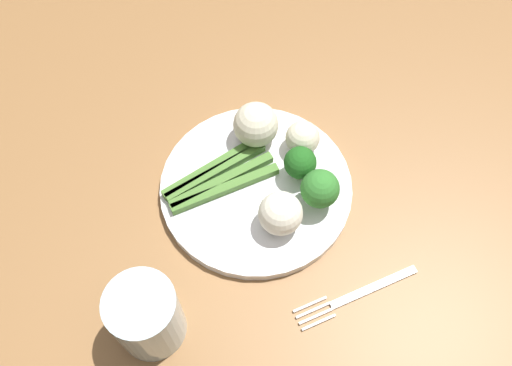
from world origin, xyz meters
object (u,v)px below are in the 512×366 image
at_px(asparagus_bundle, 219,178).
at_px(broccoli_front_left, 300,163).
at_px(cauliflower_left, 303,138).
at_px(water_glass, 147,316).
at_px(plate, 256,188).
at_px(fork, 356,295).
at_px(broccoli_right, 320,189).
at_px(cauliflower_edge, 256,125).
at_px(dining_table, 259,196).
at_px(cauliflower_outer_edge, 280,213).

xyz_separation_m(asparagus_bundle, broccoli_front_left, (-0.04, -0.10, 0.02)).
distance_m(cauliflower_left, water_glass, 0.31).
distance_m(plate, fork, 0.19).
height_order(broccoli_front_left, fork, broccoli_front_left).
bearing_deg(water_glass, broccoli_right, -79.35).
xyz_separation_m(cauliflower_edge, water_glass, (-0.18, 0.23, 0.00)).
xyz_separation_m(broccoli_right, fork, (-0.13, 0.02, -0.05)).
bearing_deg(broccoli_right, cauliflower_edge, 10.39).
relative_size(broccoli_right, fork, 0.37).
bearing_deg(asparagus_bundle, broccoli_front_left, -27.79).
distance_m(plate, asparagus_bundle, 0.05).
height_order(plate, fork, plate).
bearing_deg(cauliflower_left, asparagus_bundle, 87.08).
relative_size(broccoli_right, cauliflower_left, 1.30).
distance_m(broccoli_front_left, cauliflower_edge, 0.08).
distance_m(asparagus_bundle, broccoli_right, 0.14).
relative_size(dining_table, broccoli_right, 18.19).
relative_size(broccoli_front_left, water_glass, 0.53).
bearing_deg(cauliflower_edge, asparagus_bundle, 116.70).
relative_size(asparagus_bundle, cauliflower_left, 3.30).
bearing_deg(dining_table, cauliflower_edge, -17.97).
height_order(dining_table, broccoli_front_left, broccoli_front_left).
height_order(broccoli_front_left, water_glass, water_glass).
xyz_separation_m(broccoli_front_left, cauliflower_edge, (0.08, 0.02, 0.00)).
xyz_separation_m(dining_table, asparagus_bundle, (-0.01, 0.07, 0.13)).
distance_m(dining_table, broccoli_right, 0.19).
relative_size(plate, cauliflower_outer_edge, 4.57).
relative_size(fork, water_glass, 1.64).
bearing_deg(asparagus_bundle, dining_table, 4.54).
height_order(dining_table, cauliflower_outer_edge, cauliflower_outer_edge).
relative_size(broccoli_right, water_glass, 0.61).
bearing_deg(dining_table, water_glass, 123.73).
distance_m(broccoli_front_left, fork, 0.18).
distance_m(cauliflower_outer_edge, cauliflower_left, 0.12).
bearing_deg(plate, cauliflower_left, -74.46).
bearing_deg(plate, fork, -168.39).
distance_m(plate, cauliflower_edge, 0.09).
height_order(cauliflower_outer_edge, water_glass, water_glass).
bearing_deg(dining_table, broccoli_right, -162.07).
xyz_separation_m(dining_table, cauliflower_edge, (0.03, -0.01, 0.15)).
bearing_deg(water_glass, cauliflower_left, -64.75).
bearing_deg(fork, cauliflower_outer_edge, -68.49).
distance_m(plate, cauliflower_outer_edge, 0.07).
height_order(broccoli_right, water_glass, water_glass).
height_order(dining_table, asparagus_bundle, asparagus_bundle).
bearing_deg(cauliflower_left, dining_table, 73.90).
distance_m(asparagus_bundle, water_glass, 0.21).
distance_m(asparagus_bundle, cauliflower_edge, 0.09).
height_order(cauliflower_outer_edge, cauliflower_left, cauliflower_outer_edge).
xyz_separation_m(asparagus_bundle, cauliflower_outer_edge, (-0.09, -0.04, 0.02)).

